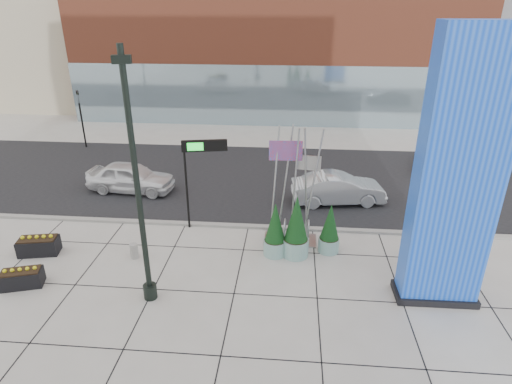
# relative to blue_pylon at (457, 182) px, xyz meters

# --- Properties ---
(ground) EXTENTS (160.00, 160.00, 0.00)m
(ground) POSITION_rel_blue_pylon_xyz_m (-8.16, 0.56, -4.47)
(ground) COLOR #9E9991
(ground) RESTS_ON ground
(street_asphalt) EXTENTS (80.00, 12.00, 0.02)m
(street_asphalt) POSITION_rel_blue_pylon_xyz_m (-8.16, 10.56, -4.46)
(street_asphalt) COLOR black
(street_asphalt) RESTS_ON ground
(curb_edge) EXTENTS (80.00, 0.30, 0.12)m
(curb_edge) POSITION_rel_blue_pylon_xyz_m (-8.16, 4.56, -4.41)
(curb_edge) COLOR gray
(curb_edge) RESTS_ON ground
(tower_podium) EXTENTS (34.00, 10.00, 11.00)m
(tower_podium) POSITION_rel_blue_pylon_xyz_m (-7.16, 27.56, 1.03)
(tower_podium) COLOR #9E472E
(tower_podium) RESTS_ON ground
(tower_glass_front) EXTENTS (34.00, 0.60, 5.00)m
(tower_glass_front) POSITION_rel_blue_pylon_xyz_m (-7.16, 22.76, -1.97)
(tower_glass_front) COLOR #8CA5B2
(tower_glass_front) RESTS_ON ground
(blue_pylon) EXTENTS (2.79, 1.26, 9.26)m
(blue_pylon) POSITION_rel_blue_pylon_xyz_m (0.00, 0.00, 0.00)
(blue_pylon) COLOR blue
(blue_pylon) RESTS_ON ground
(lamp_post) EXTENTS (0.58, 0.48, 8.65)m
(lamp_post) POSITION_rel_blue_pylon_xyz_m (-10.10, -0.92, -0.93)
(lamp_post) COLOR black
(lamp_post) RESTS_ON ground
(public_art_sculpture) EXTENTS (2.33, 1.22, 5.21)m
(public_art_sculpture) POSITION_rel_blue_pylon_xyz_m (-5.16, 3.55, -3.11)
(public_art_sculpture) COLOR #A3A6A8
(public_art_sculpture) RESTS_ON ground
(concrete_bollard) EXTENTS (0.33, 0.33, 0.64)m
(concrete_bollard) POSITION_rel_blue_pylon_xyz_m (-11.57, 1.57, -4.15)
(concrete_bollard) COLOR gray
(concrete_bollard) RESTS_ON ground
(overhead_street_sign) EXTENTS (1.98, 0.55, 4.22)m
(overhead_street_sign) POSITION_rel_blue_pylon_xyz_m (-9.20, 4.35, -0.85)
(overhead_street_sign) COLOR black
(overhead_street_sign) RESTS_ON ground
(round_planter_east) EXTENTS (0.88, 0.88, 2.19)m
(round_planter_east) POSITION_rel_blue_pylon_xyz_m (-3.56, 2.80, -3.44)
(round_planter_east) COLOR #7FAAA4
(round_planter_east) RESTS_ON ground
(round_planter_mid) EXTENTS (1.08, 1.08, 2.71)m
(round_planter_mid) POSITION_rel_blue_pylon_xyz_m (-4.96, 2.36, -3.19)
(round_planter_mid) COLOR #7FAAA4
(round_planter_mid) RESTS_ON ground
(round_planter_west) EXTENTS (0.94, 0.94, 2.36)m
(round_planter_west) POSITION_rel_blue_pylon_xyz_m (-5.81, 2.36, -3.36)
(round_planter_west) COLOR #7FAAA4
(round_planter_west) RESTS_ON ground
(box_planter_north) EXTENTS (1.70, 1.08, 0.87)m
(box_planter_north) POSITION_rel_blue_pylon_xyz_m (-15.66, 1.56, -4.08)
(box_planter_north) COLOR black
(box_planter_north) RESTS_ON ground
(box_planter_south) EXTENTS (1.58, 1.10, 0.79)m
(box_planter_south) POSITION_rel_blue_pylon_xyz_m (-15.05, -0.64, -4.11)
(box_planter_south) COLOR black
(box_planter_south) RESTS_ON ground
(car_white_west) EXTENTS (4.93, 2.34, 1.63)m
(car_white_west) POSITION_rel_blue_pylon_xyz_m (-14.06, 8.21, -3.66)
(car_white_west) COLOR white
(car_white_west) RESTS_ON ground
(car_silver_mid) EXTENTS (4.97, 2.38, 1.57)m
(car_silver_mid) POSITION_rel_blue_pylon_xyz_m (-2.77, 7.66, -3.69)
(car_silver_mid) COLOR #ABAEB3
(car_silver_mid) RESTS_ON ground
(car_dark_east) EXTENTS (4.88, 2.85, 1.33)m
(car_dark_east) POSITION_rel_blue_pylon_xyz_m (4.58, 12.41, -3.81)
(car_dark_east) COLOR black
(car_dark_east) RESTS_ON ground
(traffic_signal) EXTENTS (0.15, 0.18, 4.10)m
(traffic_signal) POSITION_rel_blue_pylon_xyz_m (-20.16, 15.56, -2.17)
(traffic_signal) COLOR black
(traffic_signal) RESTS_ON ground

